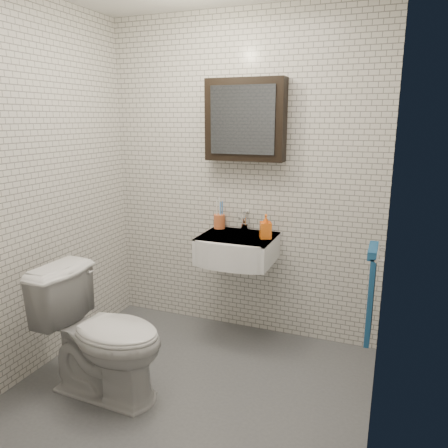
% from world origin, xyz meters
% --- Properties ---
extents(ground, '(2.20, 2.00, 0.01)m').
position_xyz_m(ground, '(0.00, 0.00, 0.01)').
color(ground, '#4E5256').
rests_on(ground, ground).
extents(room_shell, '(2.22, 2.02, 2.51)m').
position_xyz_m(room_shell, '(0.00, 0.00, 1.47)').
color(room_shell, silver).
rests_on(room_shell, ground).
extents(washbasin, '(0.55, 0.50, 0.20)m').
position_xyz_m(washbasin, '(0.05, 0.73, 0.76)').
color(washbasin, white).
rests_on(washbasin, room_shell).
extents(faucet, '(0.06, 0.20, 0.15)m').
position_xyz_m(faucet, '(0.05, 0.93, 0.92)').
color(faucet, silver).
rests_on(faucet, washbasin).
extents(mirror_cabinet, '(0.60, 0.15, 0.60)m').
position_xyz_m(mirror_cabinet, '(0.05, 0.93, 1.70)').
color(mirror_cabinet, black).
rests_on(mirror_cabinet, room_shell).
extents(towel_rail, '(0.09, 0.30, 0.58)m').
position_xyz_m(towel_rail, '(1.04, 0.35, 0.72)').
color(towel_rail, silver).
rests_on(towel_rail, room_shell).
extents(toothbrush_cup, '(0.10, 0.10, 0.25)m').
position_xyz_m(toothbrush_cup, '(-0.16, 0.94, 0.91)').
color(toothbrush_cup, '#CE6233').
rests_on(toothbrush_cup, washbasin).
extents(soap_bottle, '(0.11, 0.11, 0.18)m').
position_xyz_m(soap_bottle, '(0.27, 0.78, 0.94)').
color(soap_bottle, '#F74F1A').
rests_on(soap_bottle, washbasin).
extents(toilet, '(0.82, 0.49, 0.82)m').
position_xyz_m(toilet, '(-0.49, -0.20, 0.41)').
color(toilet, silver).
rests_on(toilet, ground).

